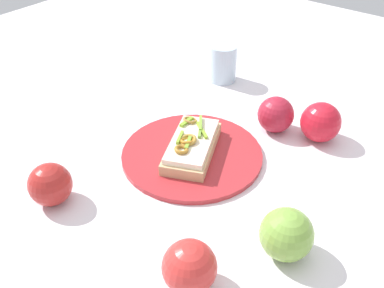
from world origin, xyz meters
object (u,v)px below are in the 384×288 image
object	(u,v)px
sandwich	(192,145)
drinking_glass	(223,63)
apple_2	(276,115)
apple_4	(321,122)
apple_3	(50,184)
apple_1	(286,234)
apple_0	(189,267)
plate	(192,154)

from	to	relation	value
sandwich	drinking_glass	distance (m)	0.33
apple_2	apple_4	bearing A→B (deg)	17.23
apple_3	drinking_glass	size ratio (longest dim) A/B	0.81
apple_1	apple_4	xyz separation A→B (m)	(-0.09, 0.31, 0.00)
sandwich	apple_0	distance (m)	0.30
sandwich	apple_0	xyz separation A→B (m)	(0.18, -0.24, 0.01)
apple_2	drinking_glass	world-z (taller)	drinking_glass
plate	apple_1	world-z (taller)	apple_1
apple_0	apple_1	distance (m)	0.15
plate	apple_4	bearing A→B (deg)	51.26
sandwich	apple_4	size ratio (longest dim) A/B	2.27
sandwich	apple_3	distance (m)	0.27
sandwich	apple_0	bearing A→B (deg)	13.55
plate	apple_3	distance (m)	0.27
sandwich	apple_4	bearing A→B (deg)	117.01
apple_2	apple_3	size ratio (longest dim) A/B	1.02
apple_4	drinking_glass	size ratio (longest dim) A/B	0.88
apple_1	drinking_glass	size ratio (longest dim) A/B	0.88
apple_0	apple_4	world-z (taller)	apple_4
apple_2	apple_3	bearing A→B (deg)	-113.98
plate	sandwich	distance (m)	0.02
plate	sandwich	bearing A→B (deg)	-177.01
apple_1	apple_0	bearing A→B (deg)	-119.86
apple_0	apple_3	world-z (taller)	apple_0
sandwich	plate	bearing A→B (deg)	68.82
plate	apple_4	world-z (taller)	apple_4
drinking_glass	apple_2	bearing A→B (deg)	-28.22
sandwich	drinking_glass	world-z (taller)	drinking_glass
apple_4	drinking_glass	distance (m)	0.32
apple_2	apple_4	distance (m)	0.09
apple_2	drinking_glass	bearing A→B (deg)	151.78
plate	drinking_glass	xyz separation A→B (m)	(-0.14, 0.30, 0.04)
apple_3	apple_0	bearing A→B (deg)	2.30
apple_2	apple_0	bearing A→B (deg)	-76.31
apple_1	drinking_glass	world-z (taller)	drinking_glass
apple_0	apple_3	xyz separation A→B (m)	(-0.29, -0.01, -0.00)
plate	apple_2	distance (m)	0.20
apple_0	apple_1	bearing A→B (deg)	60.14
apple_2	drinking_glass	xyz separation A→B (m)	(-0.22, 0.12, 0.01)
plate	apple_4	distance (m)	0.27
apple_0	apple_4	bearing A→B (deg)	91.78
apple_0	apple_1	world-z (taller)	apple_1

